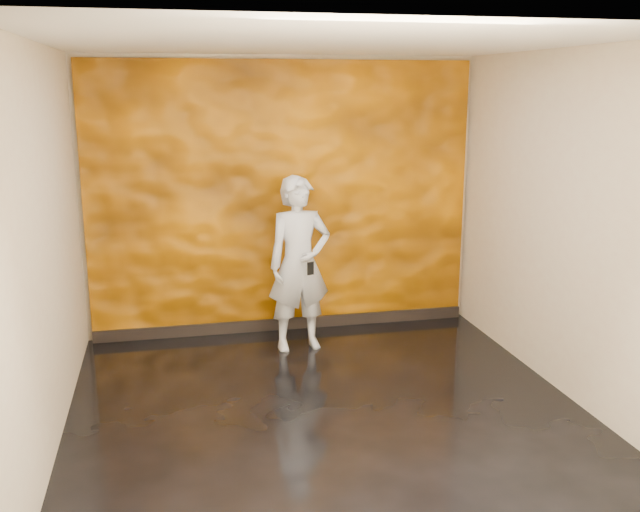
% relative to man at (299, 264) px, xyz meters
% --- Properties ---
extents(room, '(4.02, 4.02, 2.81)m').
position_rel_man_xyz_m(room, '(-0.05, -1.36, 0.56)').
color(room, black).
rests_on(room, ground).
extents(feature_wall, '(3.90, 0.06, 2.75)m').
position_rel_man_xyz_m(feature_wall, '(-0.05, 0.60, 0.54)').
color(feature_wall, orange).
rests_on(feature_wall, ground).
extents(baseboard, '(3.90, 0.04, 0.12)m').
position_rel_man_xyz_m(baseboard, '(-0.05, 0.56, -0.78)').
color(baseboard, black).
rests_on(baseboard, ground).
extents(man, '(0.66, 0.47, 1.69)m').
position_rel_man_xyz_m(man, '(0.00, 0.00, 0.00)').
color(man, '#9599A5').
rests_on(man, ground).
extents(phone, '(0.07, 0.04, 0.12)m').
position_rel_man_xyz_m(phone, '(0.06, -0.26, 0.02)').
color(phone, black).
rests_on(phone, man).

